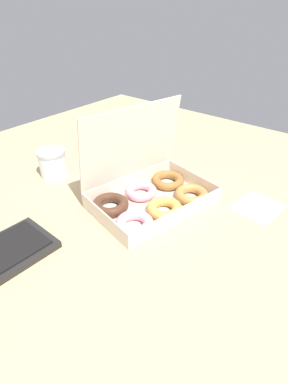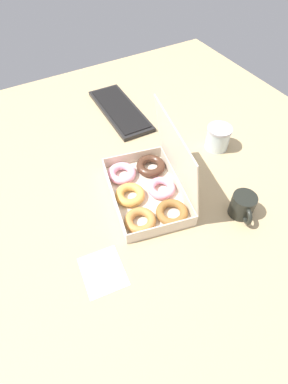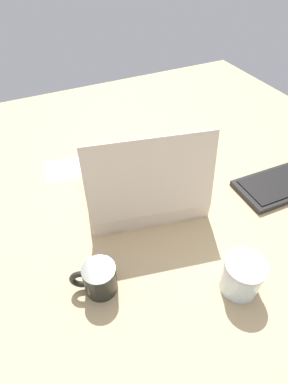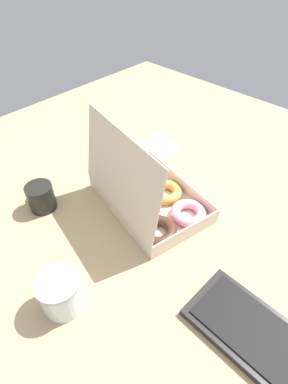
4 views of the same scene
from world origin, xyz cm
name	(u,v)px [view 2 (image 2 of 4)]	position (x,y,z in cm)	size (l,w,h in cm)	color
ground_plane	(142,185)	(0.00, 0.00, -1.00)	(180.00, 180.00, 2.00)	tan
donut_box	(149,187)	(5.57, -0.58, 3.49)	(39.08, 30.59, 28.34)	beige
keyboard	(120,110)	(-43.38, 12.67, 1.06)	(40.67, 16.26, 2.20)	black
coffee_mug	(243,206)	(28.40, 21.70, 4.25)	(10.98, 7.94, 8.28)	black
glass_jar	(218,138)	(-2.34, 35.92, 4.83)	(9.72, 9.72, 9.57)	silver
paper_napkin	(103,271)	(24.67, -27.23, 0.07)	(13.90, 11.81, 0.15)	white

